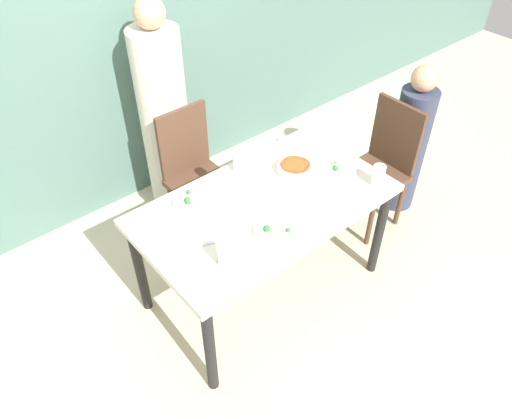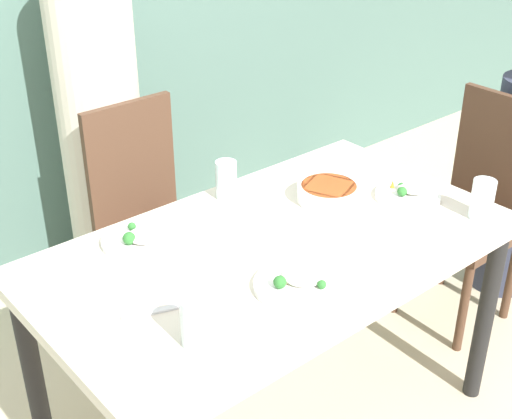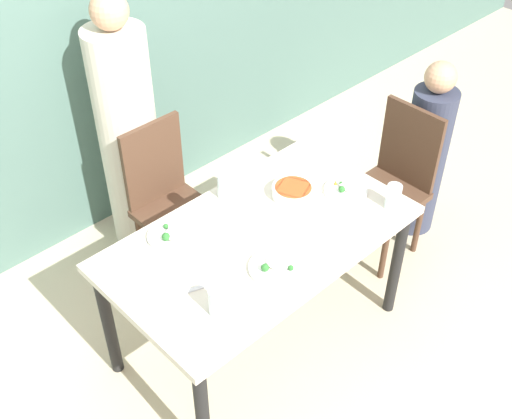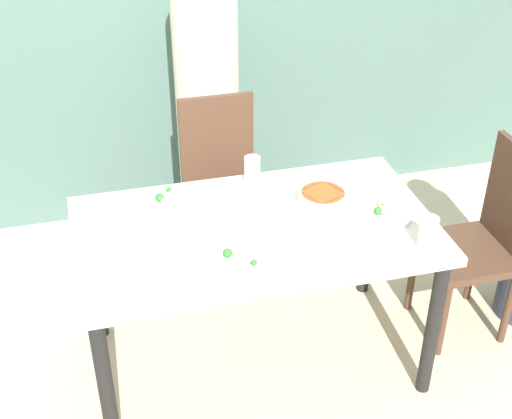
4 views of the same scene
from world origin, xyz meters
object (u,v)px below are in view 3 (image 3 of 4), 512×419
(person_adult, at_px, (129,140))
(glass_water_tall, at_px, (224,186))
(chair_child_spot, at_px, (394,181))
(bowl_curry, at_px, (293,191))
(person_child, at_px, (424,156))
(plate_rice_adult, at_px, (346,189))
(chair_adult_spot, at_px, (169,199))

(person_adult, distance_m, glass_water_tall, 0.77)
(person_adult, bearing_deg, chair_child_spot, -46.27)
(bowl_curry, bearing_deg, person_child, -5.42)
(person_adult, distance_m, person_child, 1.75)
(plate_rice_adult, bearing_deg, bowl_curry, 143.79)
(chair_child_spot, bearing_deg, glass_water_tall, -108.48)
(chair_adult_spot, xyz_separation_m, person_child, (1.35, -0.77, 0.03))
(bowl_curry, bearing_deg, chair_adult_spot, 114.09)
(chair_adult_spot, bearing_deg, chair_child_spot, -36.06)
(chair_child_spot, relative_size, person_child, 0.82)
(glass_water_tall, bearing_deg, chair_adult_spot, 96.55)
(chair_child_spot, xyz_separation_m, person_child, (0.30, -0.00, 0.03))
(chair_child_spot, distance_m, person_child, 0.30)
(chair_adult_spot, distance_m, plate_rice_adult, 1.01)
(plate_rice_adult, height_order, glass_water_tall, glass_water_tall)
(chair_adult_spot, relative_size, person_child, 0.82)
(chair_child_spot, relative_size, bowl_curry, 4.48)
(chair_child_spot, relative_size, glass_water_tall, 7.12)
(glass_water_tall, bearing_deg, chair_child_spot, -18.48)
(person_child, bearing_deg, bowl_curry, 174.58)
(person_child, bearing_deg, chair_child_spot, 180.00)
(chair_adult_spot, xyz_separation_m, bowl_curry, (0.30, -0.67, 0.28))
(chair_child_spot, height_order, bowl_curry, chair_child_spot)
(glass_water_tall, bearing_deg, person_adult, 93.70)
(person_adult, bearing_deg, glass_water_tall, -86.30)
(plate_rice_adult, bearing_deg, glass_water_tall, 139.76)
(person_child, relative_size, glass_water_tall, 8.69)
(bowl_curry, xyz_separation_m, plate_rice_adult, (0.22, -0.16, -0.02))
(chair_child_spot, xyz_separation_m, bowl_curry, (-0.75, 0.10, 0.28))
(person_child, xyz_separation_m, glass_water_tall, (-1.30, 0.34, 0.28))
(chair_child_spot, height_order, glass_water_tall, chair_child_spot)
(person_adult, bearing_deg, person_child, -39.20)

